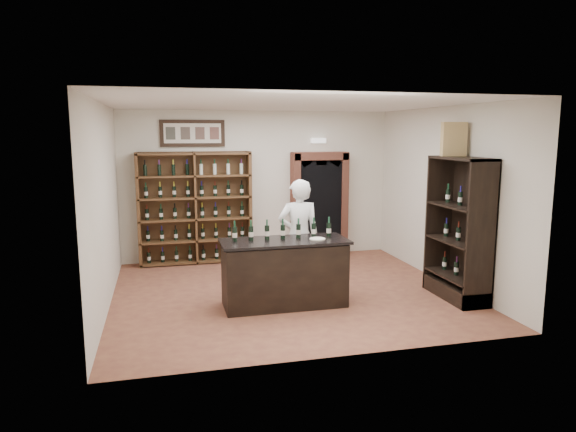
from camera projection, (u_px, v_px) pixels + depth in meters
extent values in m
plane|color=brown|center=(288.00, 292.00, 8.34)|extent=(5.50, 5.50, 0.00)
plane|color=white|center=(288.00, 104.00, 7.85)|extent=(5.50, 5.50, 0.00)
cube|color=beige|center=(258.00, 185.00, 10.49)|extent=(5.50, 0.04, 3.00)
cube|color=beige|center=(104.00, 207.00, 7.44)|extent=(0.04, 5.00, 3.00)
cube|color=beige|center=(444.00, 196.00, 8.75)|extent=(0.04, 5.00, 3.00)
cube|color=#51381C|center=(195.00, 207.00, 10.22)|extent=(2.20, 0.02, 2.20)
cube|color=#51381C|center=(139.00, 210.00, 9.79)|extent=(0.06, 0.38, 2.20)
cube|color=#51381C|center=(249.00, 206.00, 10.30)|extent=(0.06, 0.38, 2.20)
cube|color=#51381C|center=(195.00, 208.00, 10.04)|extent=(0.04, 0.38, 2.20)
cube|color=#51381C|center=(197.00, 261.00, 10.21)|extent=(2.18, 0.38, 0.04)
cube|color=#51381C|center=(196.00, 240.00, 10.15)|extent=(2.18, 0.38, 0.04)
cube|color=#51381C|center=(196.00, 219.00, 10.08)|extent=(2.18, 0.38, 0.03)
cube|color=#51381C|center=(195.00, 197.00, 10.01)|extent=(2.18, 0.38, 0.04)
cube|color=#51381C|center=(194.00, 176.00, 9.94)|extent=(2.18, 0.38, 0.04)
cube|color=#51381C|center=(194.00, 154.00, 9.87)|extent=(2.18, 0.38, 0.04)
cube|color=black|center=(193.00, 133.00, 9.98)|extent=(1.25, 0.04, 0.52)
cube|color=black|center=(319.00, 206.00, 10.70)|extent=(0.97, 0.29, 2.05)
cube|color=brown|center=(295.00, 206.00, 10.56)|extent=(0.14, 0.35, 2.15)
cube|color=brown|center=(343.00, 204.00, 10.80)|extent=(0.14, 0.35, 2.15)
cube|color=brown|center=(320.00, 156.00, 10.51)|extent=(1.15, 0.35, 0.16)
cube|color=white|center=(318.00, 141.00, 10.57)|extent=(0.30, 0.10, 0.10)
cube|color=black|center=(284.00, 275.00, 7.64)|extent=(1.80, 0.70, 0.94)
cube|color=black|center=(284.00, 241.00, 7.56)|extent=(1.88, 0.78, 0.04)
cylinder|color=black|center=(235.00, 234.00, 7.46)|extent=(0.07, 0.07, 0.21)
cylinder|color=beige|center=(235.00, 235.00, 7.46)|extent=(0.07, 0.07, 0.07)
cylinder|color=#1A4F33|center=(235.00, 224.00, 7.43)|extent=(0.03, 0.03, 0.09)
cylinder|color=black|center=(251.00, 233.00, 7.51)|extent=(0.07, 0.07, 0.21)
cylinder|color=beige|center=(251.00, 234.00, 7.52)|extent=(0.07, 0.07, 0.07)
cylinder|color=#1A4F33|center=(251.00, 223.00, 7.49)|extent=(0.03, 0.03, 0.09)
cylinder|color=black|center=(267.00, 233.00, 7.57)|extent=(0.07, 0.07, 0.21)
cylinder|color=beige|center=(267.00, 234.00, 7.57)|extent=(0.07, 0.07, 0.07)
cylinder|color=#1A4F33|center=(267.00, 223.00, 7.55)|extent=(0.03, 0.03, 0.09)
cylinder|color=black|center=(283.00, 232.00, 7.63)|extent=(0.07, 0.07, 0.21)
cylinder|color=beige|center=(283.00, 233.00, 7.63)|extent=(0.07, 0.07, 0.07)
cylinder|color=#1A4F33|center=(283.00, 222.00, 7.60)|extent=(0.03, 0.03, 0.09)
cylinder|color=black|center=(298.00, 231.00, 7.68)|extent=(0.07, 0.07, 0.21)
cylinder|color=beige|center=(298.00, 232.00, 7.69)|extent=(0.07, 0.07, 0.07)
cylinder|color=#1A4F33|center=(298.00, 221.00, 7.66)|extent=(0.03, 0.03, 0.09)
cylinder|color=black|center=(314.00, 230.00, 7.74)|extent=(0.07, 0.07, 0.21)
cylinder|color=beige|center=(314.00, 231.00, 7.74)|extent=(0.07, 0.07, 0.07)
cylinder|color=#1A4F33|center=(314.00, 221.00, 7.72)|extent=(0.03, 0.03, 0.09)
cylinder|color=black|center=(329.00, 230.00, 7.80)|extent=(0.07, 0.07, 0.21)
cylinder|color=beige|center=(329.00, 231.00, 7.80)|extent=(0.07, 0.07, 0.07)
cylinder|color=#1A4F33|center=(329.00, 220.00, 7.77)|extent=(0.03, 0.03, 0.09)
cube|color=black|center=(472.00, 228.00, 7.94)|extent=(0.02, 1.20, 2.20)
cube|color=black|center=(481.00, 236.00, 7.33)|extent=(0.48, 0.04, 2.20)
cube|color=black|center=(439.00, 222.00, 8.44)|extent=(0.48, 0.04, 2.20)
cube|color=black|center=(462.00, 158.00, 7.71)|extent=(0.48, 1.20, 0.04)
cube|color=black|center=(455.00, 290.00, 8.05)|extent=(0.48, 1.20, 0.24)
cube|color=black|center=(456.00, 276.00, 8.01)|extent=(0.48, 1.16, 0.03)
cube|color=black|center=(458.00, 242.00, 7.92)|extent=(0.48, 1.16, 0.03)
cube|color=black|center=(460.00, 206.00, 7.83)|extent=(0.48, 1.16, 0.03)
imported|color=white|center=(299.00, 236.00, 8.23)|extent=(0.70, 0.49, 1.84)
cylinder|color=beige|center=(317.00, 239.00, 7.57)|extent=(0.23, 0.23, 0.02)
cube|color=#A58557|center=(454.00, 139.00, 7.96)|extent=(0.40, 0.23, 0.52)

